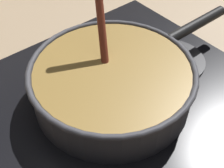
% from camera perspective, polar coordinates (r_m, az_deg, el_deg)
% --- Properties ---
extents(hob_plate, '(0.56, 0.48, 0.01)m').
position_cam_1_polar(hob_plate, '(0.61, -0.00, -2.83)').
color(hob_plate, black).
rests_on(hob_plate, ground).
extents(burner_ring, '(0.17, 0.17, 0.01)m').
position_cam_1_polar(burner_ring, '(0.60, -0.00, -2.18)').
color(burner_ring, '#592D0C').
rests_on(burner_ring, hob_plate).
extents(spare_burner, '(0.14, 0.14, 0.01)m').
position_cam_1_polar(spare_burner, '(0.69, 10.78, 4.26)').
color(spare_burner, '#262628').
rests_on(spare_burner, hob_plate).
extents(cooking_pan, '(0.46, 0.30, 0.26)m').
position_cam_1_polar(cooking_pan, '(0.57, 0.11, 0.46)').
color(cooking_pan, '#38383D').
rests_on(cooking_pan, hob_plate).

